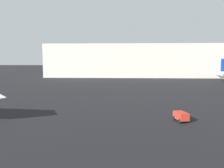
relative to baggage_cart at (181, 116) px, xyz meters
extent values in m
cone|color=#B2BCCC|center=(26.92, 57.65, 1.92)|extent=(3.22, 3.06, 2.39)
cube|color=#B2BCCC|center=(28.51, 58.14, 2.16)|extent=(3.38, 6.14, 0.11)
cube|color=#1947B2|center=(28.84, 58.25, 5.43)|extent=(2.21, 0.88, 4.63)
cube|color=red|center=(0.00, 0.00, 0.04)|extent=(1.85, 2.65, 1.00)
cylinder|color=black|center=(0.77, -0.67, -0.46)|extent=(0.34, 0.63, 0.60)
cylinder|color=black|center=(-0.36, -0.96, -0.46)|extent=(0.34, 0.63, 0.60)
cylinder|color=black|center=(0.36, 0.96, -0.46)|extent=(0.34, 0.63, 0.60)
cylinder|color=black|center=(-0.77, 0.67, -0.46)|extent=(0.34, 0.63, 0.60)
cube|color=beige|center=(2.68, 83.58, 6.82)|extent=(93.37, 20.45, 15.16)
camera|label=1|loc=(-7.87, -32.99, 7.90)|focal=38.81mm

